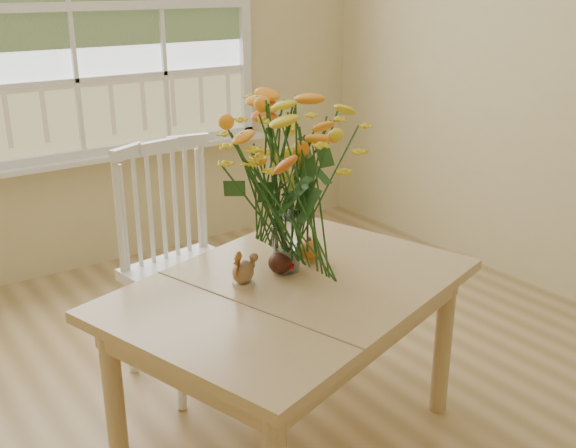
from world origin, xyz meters
TOP-DOWN VIEW (x-y plane):
  - wall_back at (0.00, 2.25)m, footprint 4.00×0.02m
  - window at (0.00, 2.21)m, footprint 2.42×0.12m
  - dining_table at (0.01, 0.13)m, footprint 1.46×1.21m
  - windsor_chair at (-0.08, 0.86)m, footprint 0.53×0.52m
  - flower_vase at (0.06, 0.24)m, footprint 0.49×0.49m
  - pumpkin at (0.19, 0.26)m, footprint 0.10×0.10m
  - turkey_figurine at (-0.14, 0.22)m, footprint 0.12×0.12m
  - dark_gourd at (0.02, 0.22)m, footprint 0.13×0.09m

SIDE VIEW (x-z plane):
  - windsor_chair at x=-0.08m, z-range 0.06..1.08m
  - dining_table at x=0.01m, z-range 0.24..0.92m
  - pumpkin at x=0.19m, z-range 0.67..0.75m
  - dark_gourd at x=0.02m, z-range 0.67..0.75m
  - turkey_figurine at x=-0.14m, z-range 0.66..0.79m
  - flower_vase at x=0.06m, z-range 0.73..1.32m
  - wall_back at x=0.00m, z-range 0.00..2.70m
  - window at x=0.00m, z-range 0.66..2.40m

